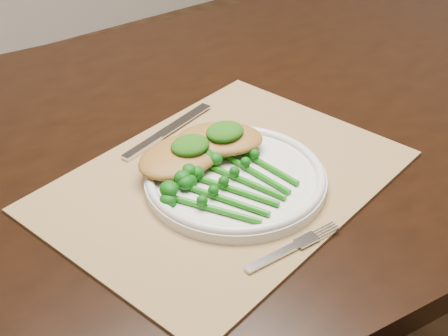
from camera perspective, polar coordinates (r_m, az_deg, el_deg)
dining_table at (r=1.25m, az=-0.21°, el=-10.76°), size 1.69×1.06×0.75m
placemat at (r=0.88m, az=0.08°, el=-1.11°), size 0.56×0.46×0.00m
dinner_plate at (r=0.87m, az=1.05°, el=-0.87°), size 0.25×0.25×0.02m
knife at (r=0.97m, az=-5.86°, el=2.98°), size 0.19×0.07×0.01m
fork at (r=0.78m, az=6.89°, el=-6.90°), size 0.14×0.02×0.00m
chicken_fillet_left at (r=0.88m, az=-3.85°, el=1.15°), size 0.15×0.11×0.03m
chicken_fillet_right at (r=0.91m, az=-0.38°, el=2.69°), size 0.15×0.14×0.03m
pesto_dollop_left at (r=0.87m, az=-3.12°, el=2.07°), size 0.06×0.05×0.02m
pesto_dollop_right at (r=0.89m, az=0.08°, el=3.33°), size 0.06×0.05×0.02m
broccolini_bundle at (r=0.84m, az=1.57°, el=-1.63°), size 0.19×0.20×0.04m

